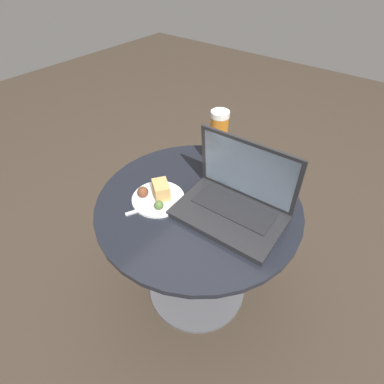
% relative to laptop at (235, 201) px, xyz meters
% --- Properties ---
extents(ground_plane, '(6.00, 6.00, 0.00)m').
position_rel_laptop_xyz_m(ground_plane, '(-0.11, -0.03, -0.56)').
color(ground_plane, '#382D23').
extents(table, '(0.67, 0.67, 0.52)m').
position_rel_laptop_xyz_m(table, '(-0.11, -0.03, -0.20)').
color(table, '#515156').
rests_on(table, ground_plane).
extents(laptop, '(0.33, 0.23, 0.23)m').
position_rel_laptop_xyz_m(laptop, '(0.00, 0.00, 0.00)').
color(laptop, '#232326').
rests_on(laptop, table).
extents(beer_glass, '(0.06, 0.06, 0.22)m').
position_rel_laptop_xyz_m(beer_glass, '(-0.18, 0.17, 0.06)').
color(beer_glass, '#C6701E').
rests_on(beer_glass, table).
extents(snack_plate, '(0.17, 0.17, 0.06)m').
position_rel_laptop_xyz_m(snack_plate, '(-0.22, -0.10, -0.03)').
color(snack_plate, white).
rests_on(snack_plate, table).
extents(fork, '(0.09, 0.15, 0.00)m').
position_rel_laptop_xyz_m(fork, '(-0.21, -0.13, -0.05)').
color(fork, '#B2B2B7').
rests_on(fork, table).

